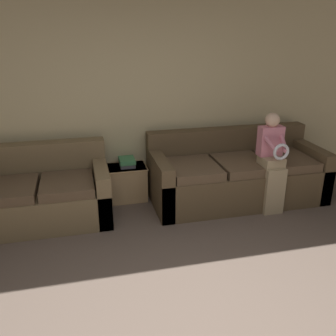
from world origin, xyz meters
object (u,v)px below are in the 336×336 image
object	(u,v)px
couch_main	(236,175)
side_shelf	(127,182)
book_stack	(127,162)
couch_side	(41,195)
child_left_seated	(272,159)

from	to	relation	value
couch_main	side_shelf	bearing A→B (deg)	167.57
couch_main	book_stack	xyz separation A→B (m)	(-1.40, 0.32, 0.19)
couch_side	side_shelf	distance (m)	1.11
side_shelf	couch_main	bearing A→B (deg)	-12.43
couch_side	side_shelf	size ratio (longest dim) A/B	3.13
book_stack	child_left_seated	bearing A→B (deg)	-23.32
couch_main	child_left_seated	size ratio (longest dim) A/B	1.84
side_shelf	couch_side	bearing A→B (deg)	-164.43
child_left_seated	side_shelf	distance (m)	1.88
couch_main	side_shelf	distance (m)	1.44
couch_main	couch_side	size ratio (longest dim) A/B	1.42
couch_main	side_shelf	size ratio (longest dim) A/B	4.43
couch_side	child_left_seated	distance (m)	2.80
couch_side	side_shelf	xyz separation A→B (m)	(1.06, 0.30, -0.07)
couch_side	book_stack	xyz separation A→B (m)	(1.07, 0.31, 0.21)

